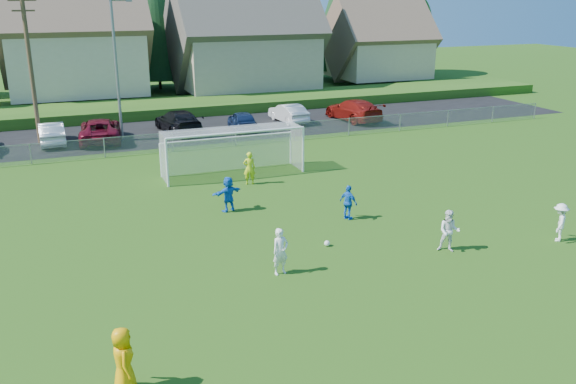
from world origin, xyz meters
name	(u,v)px	position (x,y,z in m)	size (l,w,h in m)	color
ground	(385,312)	(0.00, 0.00, 0.00)	(160.00, 160.00, 0.00)	#193D0C
asphalt_lot	(186,131)	(0.00, 27.50, 0.01)	(60.00, 60.00, 0.00)	black
grass_embankment	(165,108)	(0.00, 35.00, 0.40)	(70.00, 6.00, 0.80)	#1E420F
soccer_ball	(327,243)	(0.51, 5.26, 0.11)	(0.22, 0.22, 0.22)	white
referee	(123,360)	(-7.81, -1.02, 0.85)	(0.83, 0.54, 1.70)	#EE9E04
player_white_a	(280,251)	(-1.99, 3.67, 0.82)	(0.60, 0.39, 1.65)	white
player_white_b	(449,231)	(4.50, 3.16, 0.80)	(0.78, 0.61, 1.61)	white
player_white_c	(560,222)	(9.11, 2.44, 0.76)	(0.98, 0.56, 1.51)	white
player_blue_a	(348,203)	(2.58, 7.57, 0.75)	(0.88, 0.37, 1.50)	blue
player_blue_b	(228,194)	(-1.85, 10.45, 0.79)	(1.46, 0.46, 1.57)	blue
goalkeeper	(249,168)	(0.26, 13.92, 0.84)	(0.61, 0.40, 1.68)	#C7DA19
car_b	(52,133)	(-8.77, 26.76, 0.71)	(1.50, 4.29, 1.41)	silver
car_c	(100,130)	(-5.81, 26.42, 0.75)	(2.48, 5.39, 1.50)	#5E0A1B
car_d	(178,121)	(-0.52, 27.29, 0.76)	(2.14, 5.26, 1.53)	black
car_e	(242,121)	(3.79, 26.23, 0.69)	(1.63, 4.04, 1.38)	#142448
car_f	(288,113)	(7.85, 27.67, 0.69)	(1.46, 4.19, 1.38)	silver
car_g	(353,110)	(12.66, 26.46, 0.80)	(2.24, 5.52, 1.60)	maroon
soccer_goal	(232,144)	(0.00, 16.05, 1.63)	(7.42, 1.90, 2.50)	white
chainlink_fence	(205,139)	(0.00, 22.00, 0.63)	(52.06, 0.06, 1.20)	gray
streetlight	(117,66)	(-4.45, 26.00, 4.84)	(1.38, 0.18, 9.00)	slate
utility_pole	(30,63)	(-9.50, 27.00, 5.15)	(1.60, 0.26, 10.00)	#473321
houses_row	(166,15)	(1.97, 42.46, 7.33)	(53.90, 11.45, 13.27)	tan
tree_row	(145,18)	(1.04, 48.74, 6.91)	(65.98, 12.36, 13.80)	#382616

